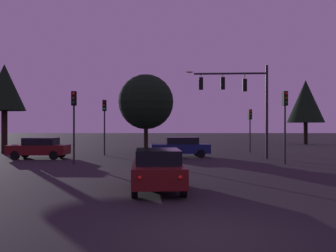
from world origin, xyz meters
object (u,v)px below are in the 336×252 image
(car_crossing_left, at_px, (181,147))
(car_crossing_right, at_px, (40,148))
(tree_center_horizon, at_px, (306,101))
(traffic_light_corner_right, at_px, (74,112))
(tree_behind_sign, at_px, (4,88))
(traffic_signal_mast_arm, at_px, (241,93))
(traffic_light_median, at_px, (250,122))
(traffic_light_far_side, at_px, (104,116))
(tree_left_far, at_px, (146,102))
(traffic_light_corner_left, at_px, (285,113))
(car_nearside_lane, at_px, (158,169))

(car_crossing_left, height_order, car_crossing_right, same)
(car_crossing_left, xyz_separation_m, tree_center_horizon, (16.61, 18.71, 4.70))
(tree_center_horizon, bearing_deg, car_crossing_right, -143.35)
(traffic_light_corner_right, bearing_deg, tree_behind_sign, 135.33)
(car_crossing_right, relative_size, tree_center_horizon, 0.51)
(car_crossing_left, xyz_separation_m, car_crossing_right, (-10.21, -1.24, 0.00))
(traffic_signal_mast_arm, height_order, traffic_light_median, traffic_signal_mast_arm)
(traffic_light_far_side, xyz_separation_m, tree_left_far, (3.17, 2.80, 1.34))
(traffic_light_far_side, relative_size, tree_behind_sign, 0.58)
(car_crossing_right, bearing_deg, tree_behind_sign, 134.85)
(traffic_light_corner_left, distance_m, traffic_light_corner_right, 13.19)
(car_crossing_right, bearing_deg, traffic_light_corner_left, -11.90)
(car_nearside_lane, xyz_separation_m, tree_center_horizon, (17.86, 32.40, 4.71))
(car_crossing_left, relative_size, car_crossing_right, 1.09)
(tree_left_far, relative_size, tree_center_horizon, 0.84)
(traffic_light_median, bearing_deg, tree_left_far, -179.12)
(traffic_light_median, height_order, car_crossing_left, traffic_light_median)
(car_nearside_lane, bearing_deg, traffic_light_corner_left, 49.71)
(traffic_light_far_side, bearing_deg, car_nearside_lane, -72.70)
(traffic_light_median, height_order, tree_left_far, tree_left_far)
(traffic_light_median, height_order, car_crossing_right, traffic_light_median)
(traffic_light_median, distance_m, car_crossing_right, 17.72)
(traffic_light_median, distance_m, traffic_light_far_side, 12.79)
(traffic_light_corner_left, xyz_separation_m, traffic_light_corner_right, (-13.19, 0.24, 0.02))
(car_crossing_left, bearing_deg, tree_behind_sign, 166.55)
(car_crossing_right, height_order, tree_left_far, tree_left_far)
(traffic_light_median, distance_m, tree_center_horizon, 17.50)
(car_nearside_lane, distance_m, tree_left_far, 18.80)
(traffic_signal_mast_arm, relative_size, car_crossing_left, 1.48)
(car_crossing_right, distance_m, tree_left_far, 10.08)
(car_crossing_left, bearing_deg, traffic_light_median, 37.17)
(traffic_light_median, height_order, traffic_light_far_side, traffic_light_far_side)
(car_crossing_right, bearing_deg, car_crossing_left, 6.95)
(traffic_signal_mast_arm, xyz_separation_m, car_crossing_left, (-4.37, 0.92, -3.94))
(traffic_light_far_side, height_order, tree_behind_sign, tree_behind_sign)
(traffic_light_median, bearing_deg, traffic_light_far_side, -166.67)
(car_nearside_lane, xyz_separation_m, car_crossing_left, (1.25, 13.69, 0.00))
(traffic_signal_mast_arm, relative_size, traffic_light_far_side, 1.51)
(traffic_light_median, relative_size, tree_center_horizon, 0.47)
(traffic_signal_mast_arm, xyz_separation_m, tree_center_horizon, (12.23, 19.62, 0.76))
(traffic_signal_mast_arm, height_order, traffic_light_corner_right, traffic_signal_mast_arm)
(traffic_signal_mast_arm, relative_size, car_nearside_lane, 1.64)
(traffic_light_corner_right, distance_m, car_nearside_lane, 11.04)
(traffic_light_corner_right, bearing_deg, car_crossing_right, 136.03)
(traffic_signal_mast_arm, relative_size, tree_behind_sign, 0.88)
(car_crossing_left, bearing_deg, traffic_light_far_side, 163.06)
(traffic_light_corner_right, bearing_deg, traffic_light_median, 35.18)
(traffic_signal_mast_arm, bearing_deg, car_crossing_right, -178.72)
(car_nearside_lane, height_order, tree_behind_sign, tree_behind_sign)
(car_nearside_lane, relative_size, car_crossing_left, 0.90)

